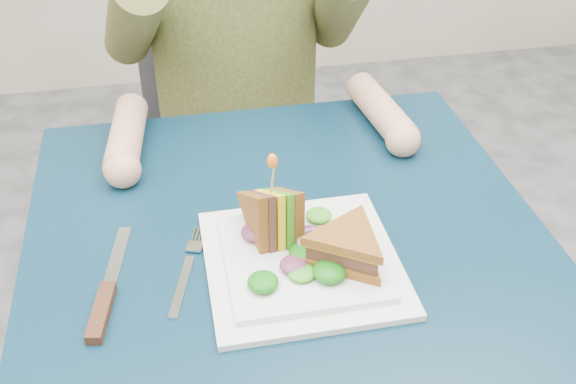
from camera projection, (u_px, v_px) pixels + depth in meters
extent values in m
cube|color=#08202F|center=(288.00, 242.00, 0.98)|extent=(0.75, 0.75, 0.03)
cylinder|color=#595B5E|center=(108.00, 297.00, 1.40)|extent=(0.04, 0.04, 0.70)
cylinder|color=#595B5E|center=(401.00, 257.00, 1.50)|extent=(0.04, 0.04, 0.70)
cube|color=#47474C|center=(241.00, 170.00, 1.60)|extent=(0.42, 0.40, 0.04)
cube|color=#47474C|center=(226.00, 41.00, 1.60)|extent=(0.42, 0.03, 0.46)
cylinder|color=#47474C|center=(179.00, 301.00, 1.58)|extent=(0.02, 0.02, 0.43)
cylinder|color=#47474C|center=(328.00, 280.00, 1.64)|extent=(0.02, 0.02, 0.43)
cylinder|color=#47474C|center=(171.00, 213.00, 1.85)|extent=(0.02, 0.02, 0.43)
cylinder|color=#47474C|center=(299.00, 198.00, 1.90)|extent=(0.02, 0.02, 0.43)
cylinder|color=#484D23|center=(233.00, 1.00, 1.34)|extent=(0.34, 0.34, 0.52)
cylinder|color=brown|center=(133.00, 18.00, 1.23)|extent=(0.15, 0.39, 0.31)
cylinder|color=tan|center=(127.00, 136.00, 1.14)|extent=(0.08, 0.20, 0.06)
sphere|color=tan|center=(122.00, 170.00, 1.06)|extent=(0.06, 0.06, 0.06)
cylinder|color=brown|center=(340.00, 3.00, 1.29)|extent=(0.15, 0.39, 0.31)
cylinder|color=tan|center=(381.00, 110.00, 1.21)|extent=(0.08, 0.20, 0.06)
sphere|color=tan|center=(403.00, 140.00, 1.13)|extent=(0.06, 0.06, 0.06)
cube|color=white|center=(302.00, 263.00, 0.92)|extent=(0.26, 0.26, 0.01)
cube|color=white|center=(302.00, 257.00, 0.91)|extent=(0.21, 0.21, 0.01)
cube|color=silver|center=(182.00, 286.00, 0.88)|extent=(0.04, 0.12, 0.00)
cube|color=silver|center=(195.00, 246.00, 0.95)|extent=(0.03, 0.03, 0.00)
cube|color=silver|center=(194.00, 234.00, 0.97)|extent=(0.01, 0.03, 0.00)
cube|color=silver|center=(197.00, 234.00, 0.97)|extent=(0.01, 0.03, 0.00)
cube|color=silver|center=(201.00, 234.00, 0.97)|extent=(0.01, 0.03, 0.00)
cube|color=silver|center=(204.00, 235.00, 0.97)|extent=(0.01, 0.03, 0.00)
cube|color=silver|center=(117.00, 259.00, 0.93)|extent=(0.04, 0.14, 0.00)
cube|color=black|center=(101.00, 312.00, 0.84)|extent=(0.04, 0.10, 0.01)
cylinder|color=silver|center=(104.00, 294.00, 0.86)|extent=(0.01, 0.01, 0.00)
cylinder|color=silver|center=(96.00, 323.00, 0.82)|extent=(0.01, 0.01, 0.00)
cylinder|color=tan|center=(273.00, 179.00, 0.88)|extent=(0.01, 0.01, 0.06)
ellipsoid|color=orange|center=(272.00, 161.00, 0.86)|extent=(0.01, 0.01, 0.02)
torus|color=#9E4C7A|center=(313.00, 242.00, 0.91)|extent=(0.04, 0.04, 0.02)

